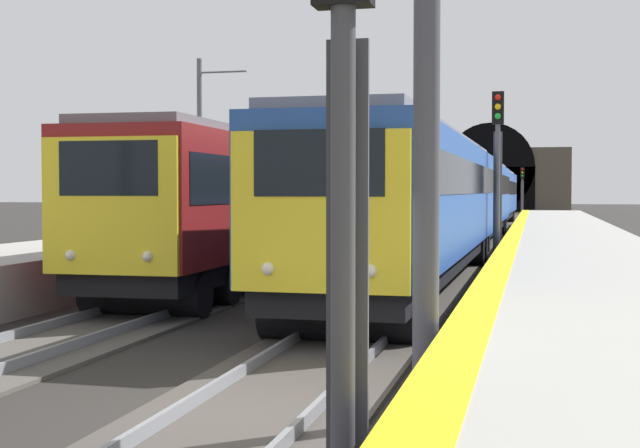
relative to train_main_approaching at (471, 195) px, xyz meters
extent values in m
plane|color=#282623|center=(-34.02, 0.00, -2.26)|extent=(320.00, 320.00, 0.00)
cube|color=yellow|center=(-34.02, -2.34, -1.17)|extent=(112.00, 0.50, 0.01)
cube|color=#423D38|center=(-34.02, 0.00, -2.23)|extent=(160.00, 2.61, 0.06)
cube|color=gray|center=(-34.02, 0.72, -2.13)|extent=(160.00, 0.07, 0.15)
cube|color=gray|center=(-34.02, -0.72, -2.13)|extent=(160.00, 0.07, 0.15)
cube|color=#264C99|center=(-20.43, 0.00, 0.09)|extent=(19.87, 3.04, 2.75)
cube|color=black|center=(-20.43, 0.00, 0.56)|extent=(19.07, 3.06, 0.81)
cube|color=slate|center=(-20.43, 0.00, 1.57)|extent=(19.27, 2.61, 0.20)
cube|color=black|center=(-20.43, 0.00, -1.47)|extent=(19.47, 2.69, 0.51)
cylinder|color=black|center=(-29.00, 0.09, -1.80)|extent=(0.95, 2.62, 0.92)
cylinder|color=black|center=(-27.20, 0.07, -1.80)|extent=(0.95, 2.62, 0.92)
cylinder|color=black|center=(-13.65, -0.07, -1.80)|extent=(0.95, 2.62, 0.92)
cylinder|color=black|center=(-11.85, -0.09, -1.80)|extent=(0.95, 2.62, 0.92)
cube|color=yellow|center=(-30.38, 0.10, -0.08)|extent=(0.15, 2.73, 2.41)
cube|color=black|center=(-30.43, 0.10, 0.64)|extent=(0.06, 1.99, 0.99)
sphere|color=#F2EACC|center=(-30.45, -0.68, -0.94)|extent=(0.20, 0.20, 0.20)
sphere|color=#F2EACC|center=(-30.44, 0.88, -0.94)|extent=(0.20, 0.20, 0.20)
cube|color=#264C99|center=(-0.10, 0.00, 0.09)|extent=(19.87, 3.04, 2.75)
cube|color=black|center=(-0.10, 0.00, 0.53)|extent=(19.07, 3.06, 0.95)
cube|color=slate|center=(-0.10, 0.00, 1.57)|extent=(19.27, 2.61, 0.20)
cube|color=black|center=(-0.10, 0.00, -1.47)|extent=(19.47, 2.69, 0.51)
cylinder|color=black|center=(-8.97, 0.09, -1.80)|extent=(0.95, 2.62, 0.92)
cylinder|color=black|center=(-7.17, 0.07, -1.80)|extent=(0.95, 2.62, 0.92)
cylinder|color=black|center=(6.96, -0.07, -1.80)|extent=(0.95, 2.62, 0.92)
cylinder|color=black|center=(8.76, -0.09, -1.80)|extent=(0.95, 2.62, 0.92)
cube|color=#264C99|center=(20.22, 0.00, 0.09)|extent=(19.87, 3.04, 2.75)
cube|color=black|center=(20.22, 0.00, 0.41)|extent=(19.07, 3.06, 0.90)
cube|color=slate|center=(20.22, 0.00, 1.57)|extent=(19.27, 2.61, 0.20)
cube|color=black|center=(20.22, 0.00, -1.47)|extent=(19.47, 2.69, 0.51)
cylinder|color=black|center=(11.26, 0.09, -1.80)|extent=(0.95, 2.62, 0.92)
cylinder|color=black|center=(13.06, 0.07, -1.80)|extent=(0.95, 2.62, 0.92)
cylinder|color=black|center=(27.38, -0.07, -1.80)|extent=(0.95, 2.62, 0.92)
cylinder|color=black|center=(29.18, -0.09, -1.80)|extent=(0.95, 2.62, 0.92)
cube|color=maroon|center=(-19.31, 4.58, 0.08)|extent=(18.31, 3.00, 2.75)
cube|color=black|center=(-19.31, 4.58, 0.45)|extent=(17.58, 3.02, 0.98)
cube|color=slate|center=(-19.31, 4.58, 1.56)|extent=(17.75, 2.58, 0.20)
cube|color=black|center=(-19.31, 4.58, -1.48)|extent=(17.94, 2.67, 0.51)
cylinder|color=black|center=(-26.98, 4.47, -1.80)|extent=(0.96, 2.53, 0.92)
cylinder|color=black|center=(-25.18, 4.50, -1.80)|extent=(0.96, 2.53, 0.92)
cylinder|color=black|center=(-13.45, 4.67, -1.80)|extent=(0.96, 2.53, 0.92)
cylinder|color=black|center=(-11.65, 4.69, -1.80)|extent=(0.96, 2.53, 0.92)
cube|color=yellow|center=(-28.49, 4.45, -0.04)|extent=(0.16, 2.63, 2.49)
cube|color=black|center=(-28.54, 4.45, 0.63)|extent=(0.07, 1.92, 0.99)
sphere|color=#F2EACC|center=(-28.54, 3.70, -0.94)|extent=(0.20, 0.20, 0.20)
sphere|color=#F2EACC|center=(-28.56, 5.20, -0.94)|extent=(0.20, 0.20, 0.20)
cube|color=maroon|center=(-0.47, 4.58, 0.08)|extent=(18.31, 3.00, 2.75)
cube|color=black|center=(-0.47, 4.58, 0.35)|extent=(17.58, 3.02, 0.91)
cube|color=slate|center=(-0.47, 4.58, 1.56)|extent=(17.75, 2.58, 0.20)
cube|color=black|center=(-0.47, 4.58, -1.48)|extent=(17.94, 2.67, 0.51)
cylinder|color=black|center=(-8.54, 4.47, -1.80)|extent=(0.96, 2.53, 0.92)
cylinder|color=black|center=(-6.75, 4.49, -1.80)|extent=(0.96, 2.53, 0.92)
cylinder|color=black|center=(5.81, 4.67, -1.80)|extent=(0.96, 2.53, 0.92)
cylinder|color=black|center=(7.61, 4.70, -1.80)|extent=(0.96, 2.53, 0.92)
cube|color=maroon|center=(18.38, 4.58, 0.08)|extent=(18.31, 3.00, 2.75)
cube|color=black|center=(18.38, 4.58, 0.51)|extent=(17.58, 3.02, 0.95)
cube|color=slate|center=(18.38, 4.58, 1.56)|extent=(17.75, 2.58, 0.20)
cube|color=black|center=(18.38, 4.58, -1.48)|extent=(17.94, 2.67, 0.51)
cylinder|color=black|center=(10.69, 4.47, -1.80)|extent=(0.96, 2.53, 0.92)
cylinder|color=black|center=(12.49, 4.50, -1.80)|extent=(0.96, 2.53, 0.92)
cylinder|color=black|center=(24.28, 4.67, -1.80)|extent=(0.96, 2.53, 0.92)
cylinder|color=black|center=(26.08, 4.69, -1.80)|extent=(0.96, 2.53, 0.92)
cylinder|color=#38383D|center=(-37.53, -1.80, -0.43)|extent=(0.16, 0.16, 3.66)
cube|color=#38383D|center=(-37.39, -1.80, -0.43)|extent=(0.04, 0.28, 3.30)
cylinder|color=#4C4C54|center=(-13.89, -1.80, 0.06)|extent=(0.16, 0.16, 4.64)
cube|color=black|center=(-13.89, -1.80, 2.90)|extent=(0.20, 0.38, 1.05)
cube|color=#4C4C54|center=(-13.75, -1.80, 0.06)|extent=(0.04, 0.28, 4.17)
sphere|color=red|center=(-14.02, -1.80, 3.23)|extent=(0.20, 0.20, 0.20)
sphere|color=yellow|center=(-14.02, -1.80, 2.93)|extent=(0.20, 0.20, 0.20)
sphere|color=green|center=(-14.02, -1.80, 2.63)|extent=(0.20, 0.20, 0.20)
cylinder|color=#4C4C54|center=(41.53, -1.80, -0.45)|extent=(0.16, 0.16, 3.62)
cube|color=black|center=(41.53, -1.80, 1.88)|extent=(0.20, 0.38, 1.05)
cube|color=#4C4C54|center=(41.67, -1.80, -0.45)|extent=(0.04, 0.28, 3.26)
sphere|color=red|center=(41.40, -1.80, 2.21)|extent=(0.20, 0.20, 0.20)
sphere|color=yellow|center=(41.40, -1.80, 1.91)|extent=(0.20, 0.20, 0.20)
sphere|color=green|center=(41.40, -1.80, 1.61)|extent=(0.20, 0.20, 0.20)
cylinder|color=#3F3F47|center=(-33.78, -1.89, 1.22)|extent=(0.28, 0.28, 6.97)
cube|color=#51473D|center=(65.02, 2.29, 1.52)|extent=(2.42, 18.73, 7.57)
cube|color=black|center=(63.76, 2.29, 0.39)|extent=(0.12, 10.49, 5.30)
cylinder|color=black|center=(63.76, 2.29, 3.04)|extent=(0.12, 10.49, 10.49)
cylinder|color=#595B60|center=(-7.24, 11.05, 1.81)|extent=(0.22, 0.22, 8.15)
cylinder|color=#595B60|center=(-7.24, 9.99, 5.29)|extent=(0.08, 2.12, 0.08)
cylinder|color=#595B60|center=(17.90, 11.05, 1.61)|extent=(0.22, 0.22, 7.74)
cylinder|color=#595B60|center=(17.90, 9.99, 4.88)|extent=(0.08, 2.12, 0.08)
camera|label=1|loc=(-43.08, -3.00, 0.23)|focal=49.73mm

